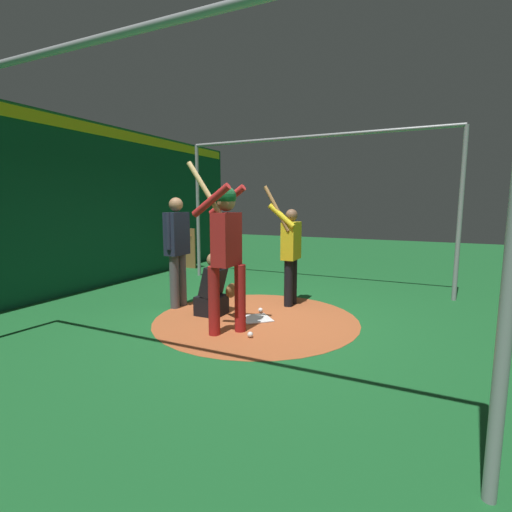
{
  "coord_description": "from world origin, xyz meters",
  "views": [
    {
      "loc": [
        2.32,
        -4.87,
        1.71
      ],
      "look_at": [
        0.0,
        0.0,
        0.95
      ],
      "focal_mm": 26.4,
      "sensor_mm": 36.0,
      "label": 1
    }
  ],
  "objects_px": {
    "batter": "(226,244)",
    "catcher": "(214,291)",
    "umpire": "(177,246)",
    "visitor": "(290,250)",
    "bat_rack": "(185,249)",
    "home_plate": "(256,319)",
    "baseball_1": "(250,335)",
    "baseball_0": "(260,310)"
  },
  "relations": [
    {
      "from": "home_plate",
      "to": "visitor",
      "type": "relative_size",
      "value": 0.21
    },
    {
      "from": "baseball_0",
      "to": "baseball_1",
      "type": "height_order",
      "value": "same"
    },
    {
      "from": "home_plate",
      "to": "umpire",
      "type": "xyz_separation_m",
      "value": [
        -1.46,
        0.08,
        1.01
      ]
    },
    {
      "from": "umpire",
      "to": "baseball_1",
      "type": "height_order",
      "value": "umpire"
    },
    {
      "from": "home_plate",
      "to": "batter",
      "type": "xyz_separation_m",
      "value": [
        -0.1,
        -0.69,
        1.17
      ]
    },
    {
      "from": "home_plate",
      "to": "catcher",
      "type": "xyz_separation_m",
      "value": [
        -0.68,
        -0.07,
        0.37
      ]
    },
    {
      "from": "catcher",
      "to": "baseball_0",
      "type": "distance_m",
      "value": 0.8
    },
    {
      "from": "catcher",
      "to": "bat_rack",
      "type": "xyz_separation_m",
      "value": [
        -2.99,
        3.35,
        0.11
      ]
    },
    {
      "from": "bat_rack",
      "to": "home_plate",
      "type": "bearing_deg",
      "value": -41.84
    },
    {
      "from": "umpire",
      "to": "baseball_0",
      "type": "bearing_deg",
      "value": 10.47
    },
    {
      "from": "umpire",
      "to": "bat_rack",
      "type": "height_order",
      "value": "umpire"
    },
    {
      "from": "batter",
      "to": "baseball_0",
      "type": "height_order",
      "value": "batter"
    },
    {
      "from": "batter",
      "to": "baseball_0",
      "type": "xyz_separation_m",
      "value": [
        0.02,
        1.03,
        -1.14
      ]
    },
    {
      "from": "visitor",
      "to": "baseball_0",
      "type": "relative_size",
      "value": 26.9
    },
    {
      "from": "catcher",
      "to": "visitor",
      "type": "distance_m",
      "value": 1.45
    },
    {
      "from": "baseball_1",
      "to": "baseball_0",
      "type": "bearing_deg",
      "value": 107.98
    },
    {
      "from": "umpire",
      "to": "visitor",
      "type": "bearing_deg",
      "value": 28.69
    },
    {
      "from": "home_plate",
      "to": "baseball_0",
      "type": "xyz_separation_m",
      "value": [
        -0.08,
        0.33,
        0.03
      ]
    },
    {
      "from": "umpire",
      "to": "baseball_1",
      "type": "xyz_separation_m",
      "value": [
        1.73,
        -0.81,
        -0.97
      ]
    },
    {
      "from": "visitor",
      "to": "bat_rack",
      "type": "bearing_deg",
      "value": 148.13
    },
    {
      "from": "batter",
      "to": "catcher",
      "type": "relative_size",
      "value": 2.3
    },
    {
      "from": "bat_rack",
      "to": "baseball_0",
      "type": "distance_m",
      "value": 4.67
    },
    {
      "from": "batter",
      "to": "catcher",
      "type": "bearing_deg",
      "value": 132.81
    },
    {
      "from": "baseball_1",
      "to": "catcher",
      "type": "bearing_deg",
      "value": 145.03
    },
    {
      "from": "catcher",
      "to": "baseball_0",
      "type": "height_order",
      "value": "catcher"
    },
    {
      "from": "home_plate",
      "to": "baseball_1",
      "type": "distance_m",
      "value": 0.78
    },
    {
      "from": "umpire",
      "to": "catcher",
      "type": "bearing_deg",
      "value": -10.48
    },
    {
      "from": "bat_rack",
      "to": "catcher",
      "type": "bearing_deg",
      "value": -48.3
    },
    {
      "from": "home_plate",
      "to": "catcher",
      "type": "height_order",
      "value": "catcher"
    },
    {
      "from": "umpire",
      "to": "baseball_1",
      "type": "distance_m",
      "value": 2.14
    },
    {
      "from": "home_plate",
      "to": "baseball_0",
      "type": "relative_size",
      "value": 5.68
    },
    {
      "from": "visitor",
      "to": "baseball_1",
      "type": "relative_size",
      "value": 26.9
    },
    {
      "from": "visitor",
      "to": "baseball_0",
      "type": "xyz_separation_m",
      "value": [
        -0.25,
        -0.64,
        -0.89
      ]
    },
    {
      "from": "batter",
      "to": "home_plate",
      "type": "bearing_deg",
      "value": 81.76
    },
    {
      "from": "batter",
      "to": "baseball_1",
      "type": "height_order",
      "value": "batter"
    },
    {
      "from": "home_plate",
      "to": "batter",
      "type": "distance_m",
      "value": 1.37
    },
    {
      "from": "batter",
      "to": "umpire",
      "type": "relative_size",
      "value": 1.24
    },
    {
      "from": "catcher",
      "to": "umpire",
      "type": "xyz_separation_m",
      "value": [
        -0.78,
        0.14,
        0.64
      ]
    },
    {
      "from": "batter",
      "to": "catcher",
      "type": "xyz_separation_m",
      "value": [
        -0.58,
        0.63,
        -0.8
      ]
    },
    {
      "from": "catcher",
      "to": "bat_rack",
      "type": "distance_m",
      "value": 4.49
    },
    {
      "from": "home_plate",
      "to": "baseball_1",
      "type": "height_order",
      "value": "baseball_1"
    },
    {
      "from": "batter",
      "to": "visitor",
      "type": "xyz_separation_m",
      "value": [
        0.27,
        1.67,
        -0.25
      ]
    }
  ]
}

